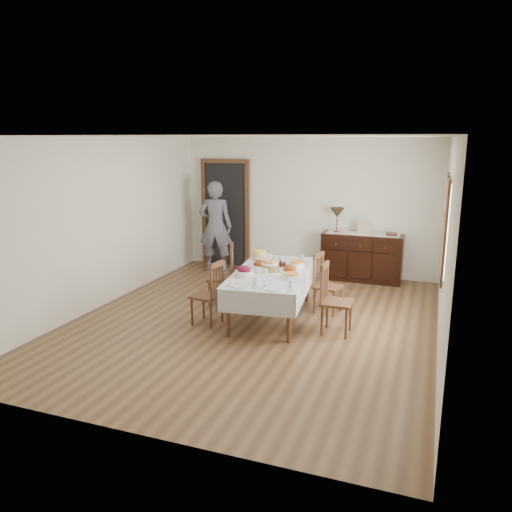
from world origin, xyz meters
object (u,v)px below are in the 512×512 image
(chair_left_near, at_px, (210,293))
(person, at_px, (215,223))
(chair_left_far, at_px, (224,274))
(table_lamp, at_px, (337,213))
(dining_table, at_px, (272,277))
(sideboard, at_px, (362,257))
(chair_right_near, at_px, (333,298))
(chair_right_far, at_px, (325,283))

(chair_left_near, distance_m, person, 3.01)
(chair_left_far, height_order, person, person)
(chair_left_far, xyz_separation_m, table_lamp, (1.35, 2.15, 0.73))
(dining_table, xyz_separation_m, sideboard, (0.94, 2.46, -0.17))
(chair_right_near, bearing_deg, dining_table, 74.24)
(dining_table, bearing_deg, person, 124.44)
(chair_left_near, bearing_deg, chair_left_far, -163.60)
(person, height_order, table_lamp, person)
(chair_right_near, relative_size, chair_right_far, 1.06)
(chair_right_far, bearing_deg, dining_table, 136.92)
(chair_left_near, relative_size, chair_right_near, 0.96)
(chair_left_far, relative_size, person, 0.52)
(chair_right_far, relative_size, person, 0.48)
(chair_left_near, xyz_separation_m, chair_right_far, (1.42, 1.06, -0.01))
(chair_left_far, bearing_deg, chair_right_far, 76.21)
(chair_left_far, bearing_deg, table_lamp, 126.78)
(chair_right_near, bearing_deg, chair_left_near, 99.81)
(dining_table, height_order, chair_right_near, chair_right_near)
(chair_left_near, height_order, chair_right_far, chair_left_near)
(chair_right_near, distance_m, sideboard, 2.74)
(chair_left_near, distance_m, chair_left_far, 0.88)
(dining_table, xyz_separation_m, chair_left_far, (-0.89, 0.30, -0.12))
(sideboard, height_order, table_lamp, table_lamp)
(sideboard, bearing_deg, dining_table, -110.99)
(chair_left_near, relative_size, person, 0.49)
(chair_left_near, distance_m, sideboard, 3.45)
(dining_table, distance_m, person, 2.90)
(dining_table, xyz_separation_m, person, (-1.88, 2.18, 0.34))
(dining_table, bearing_deg, chair_right_near, -22.65)
(chair_left_far, height_order, chair_right_far, chair_left_far)
(dining_table, relative_size, person, 1.12)
(chair_right_far, bearing_deg, chair_left_far, 108.06)
(chair_right_far, xyz_separation_m, table_lamp, (-0.23, 1.95, 0.77))
(chair_left_far, relative_size, table_lamp, 2.13)
(chair_left_near, xyz_separation_m, sideboard, (1.68, 3.02, -0.03))
(dining_table, height_order, person, person)
(chair_left_near, bearing_deg, person, -151.47)
(chair_right_near, relative_size, sideboard, 0.66)
(person, bearing_deg, chair_right_near, 124.57)
(dining_table, relative_size, chair_left_near, 2.32)
(chair_right_near, height_order, chair_right_far, chair_right_near)
(chair_right_near, height_order, person, person)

